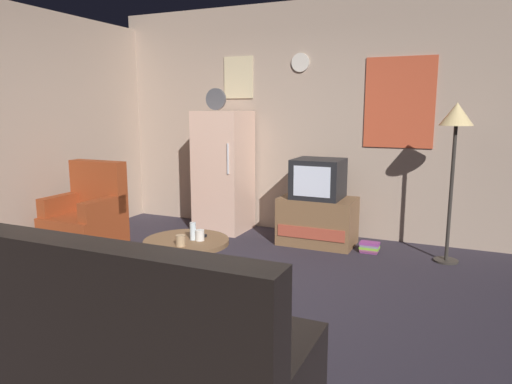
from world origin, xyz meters
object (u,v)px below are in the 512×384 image
at_px(tv_stand, 318,221).
at_px(coffee_table, 187,265).
at_px(fridge, 224,171).
at_px(book_stack, 370,247).
at_px(armchair, 87,219).
at_px(couch, 145,346).
at_px(wine_glass, 193,231).
at_px(mug_ceramic_tan, 181,241).
at_px(crt_tv, 318,178).
at_px(mug_ceramic_white, 200,235).
at_px(remote_control, 199,235).
at_px(standing_lamp, 456,127).

bearing_deg(tv_stand, coffee_table, -109.26).
relative_size(fridge, book_stack, 8.61).
bearing_deg(armchair, couch, -41.12).
bearing_deg(wine_glass, couch, -67.82).
xyz_separation_m(fridge, wine_glass, (0.71, -1.89, -0.24)).
height_order(mug_ceramic_tan, book_stack, mug_ceramic_tan).
bearing_deg(wine_glass, coffee_table, -163.75).
bearing_deg(mug_ceramic_tan, crt_tv, 74.00).
relative_size(mug_ceramic_white, book_stack, 0.44).
bearing_deg(mug_ceramic_tan, coffee_table, 108.24).
bearing_deg(fridge, crt_tv, -5.89).
distance_m(coffee_table, wine_glass, 0.30).
height_order(couch, book_stack, couch).
bearing_deg(coffee_table, remote_control, 74.40).
distance_m(fridge, couch, 3.60).
relative_size(wine_glass, book_stack, 0.73).
relative_size(fridge, couch, 1.04).
height_order(fridge, coffee_table, fridge).
bearing_deg(fridge, tv_stand, -5.83).
relative_size(wine_glass, armchair, 0.16).
xyz_separation_m(coffee_table, mug_ceramic_white, (0.12, 0.02, 0.27)).
xyz_separation_m(tv_stand, book_stack, (0.61, -0.08, -0.21)).
bearing_deg(armchair, mug_ceramic_tan, -23.46).
xyz_separation_m(mug_ceramic_tan, remote_control, (-0.02, 0.32, -0.03)).
bearing_deg(mug_ceramic_white, crt_tv, 74.05).
distance_m(tv_stand, standing_lamp, 1.76).
bearing_deg(couch, mug_ceramic_tan, 115.14).
bearing_deg(remote_control, couch, -58.92).
bearing_deg(coffee_table, armchair, 161.22).
distance_m(crt_tv, mug_ceramic_white, 1.84).
xyz_separation_m(standing_lamp, couch, (-1.36, -3.12, -1.05)).
bearing_deg(couch, mug_ceramic_white, 109.95).
bearing_deg(tv_stand, mug_ceramic_tan, -106.06).
bearing_deg(book_stack, remote_control, -127.38).
relative_size(armchair, couch, 0.56).
xyz_separation_m(tv_stand, wine_glass, (-0.57, -1.76, 0.25)).
relative_size(mug_ceramic_white, mug_ceramic_tan, 1.00).
xyz_separation_m(wine_glass, mug_ceramic_tan, (0.00, -0.19, -0.03)).
relative_size(coffee_table, armchair, 0.75).
bearing_deg(couch, standing_lamp, 66.43).
height_order(coffee_table, armchair, armchair).
height_order(fridge, couch, fridge).
distance_m(standing_lamp, book_stack, 1.52).
distance_m(wine_glass, mug_ceramic_white, 0.07).
bearing_deg(mug_ceramic_white, mug_ceramic_tan, -106.45).
bearing_deg(wine_glass, crt_tv, 72.28).
relative_size(standing_lamp, remote_control, 10.60).
bearing_deg(book_stack, couch, -100.69).
bearing_deg(wine_glass, book_stack, 55.08).
relative_size(fridge, tv_stand, 2.11).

